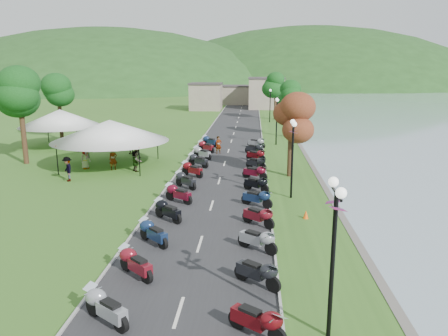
{
  "coord_description": "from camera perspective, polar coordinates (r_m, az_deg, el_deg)",
  "views": [
    {
      "loc": [
        2.48,
        -9.48,
        8.3
      ],
      "look_at": [
        0.45,
        20.73,
        1.3
      ],
      "focal_mm": 35.0,
      "sensor_mm": 36.0,
      "label": 1
    }
  ],
  "objects": [
    {
      "name": "pedestrian_c",
      "position": [
        34.61,
        -19.65,
        -1.63
      ],
      "size": [
        1.11,
        1.27,
        1.86
      ],
      "primitive_type": "imported",
      "rotation": [
        0.0,
        0.0,
        5.33
      ],
      "color": "slate",
      "rests_on": "ground"
    },
    {
      "name": "tree_lakeside",
      "position": [
        33.81,
        8.76,
        4.72
      ],
      "size": [
        2.53,
        2.53,
        7.02
      ],
      "primitive_type": null,
      "color": "#165419",
      "rests_on": "ground"
    },
    {
      "name": "moto_row_left",
      "position": [
        27.51,
        -6.12,
        -3.42
      ],
      "size": [
        2.6,
        42.42,
        1.1
      ],
      "primitive_type": null,
      "color": "#331411",
      "rests_on": "ground"
    },
    {
      "name": "streetlamp_near",
      "position": [
        13.94,
        13.99,
        -12.0
      ],
      "size": [
        1.4,
        1.4,
        5.0
      ],
      "primitive_type": null,
      "color": "black",
      "rests_on": "ground"
    },
    {
      "name": "vendor_tent_side",
      "position": [
        49.47,
        -20.51,
        4.88
      ],
      "size": [
        5.71,
        5.71,
        4.0
      ],
      "primitive_type": null,
      "color": "white",
      "rests_on": "ground"
    },
    {
      "name": "vendor_tent_main",
      "position": [
        38.36,
        -14.56,
        3.15
      ],
      "size": [
        6.57,
        6.57,
        4.0
      ],
      "primitive_type": null,
      "color": "white",
      "rests_on": "ground"
    },
    {
      "name": "pedestrian_b",
      "position": [
        41.58,
        -11.37,
        1.25
      ],
      "size": [
        0.96,
        0.78,
        1.74
      ],
      "primitive_type": "imported",
      "rotation": [
        0.0,
        0.0,
        3.57
      ],
      "color": "slate",
      "rests_on": "ground"
    },
    {
      "name": "traffic_cone_near",
      "position": [
        22.74,
        -9.04,
        -7.95
      ],
      "size": [
        0.29,
        0.29,
        0.45
      ],
      "primitive_type": "cone",
      "color": "#F2590C",
      "rests_on": "ground"
    },
    {
      "name": "tree_park_left",
      "position": [
        41.66,
        -25.02,
        7.23
      ],
      "size": [
        3.58,
        3.58,
        9.94
      ],
      "primitive_type": null,
      "color": "#165419",
      "rests_on": "ground"
    },
    {
      "name": "road",
      "position": [
        50.23,
        0.97,
        3.52
      ],
      "size": [
        7.0,
        120.0,
        0.02
      ],
      "primitive_type": "cube",
      "color": "#2C2C2E",
      "rests_on": "ground"
    },
    {
      "name": "hills_backdrop",
      "position": [
        209.66,
        3.23,
        10.73
      ],
      "size": [
        360.0,
        120.0,
        76.0
      ],
      "primitive_type": null,
      "color": "#285621",
      "rests_on": "ground"
    },
    {
      "name": "far_building",
      "position": [
        94.76,
        1.16,
        9.51
      ],
      "size": [
        18.0,
        16.0,
        5.0
      ],
      "primitive_type": "cube",
      "color": "gray",
      "rests_on": "ground"
    },
    {
      "name": "pedestrian_a",
      "position": [
        37.28,
        -14.2,
        -0.25
      ],
      "size": [
        0.82,
        0.77,
        1.82
      ],
      "primitive_type": "imported",
      "rotation": [
        0.0,
        0.0,
        0.59
      ],
      "color": "slate",
      "rests_on": "ground"
    },
    {
      "name": "moto_row_right",
      "position": [
        29.83,
        4.18,
        -2.08
      ],
      "size": [
        2.6,
        35.47,
        1.1
      ],
      "primitive_type": null,
      "color": "#331411",
      "rests_on": "ground"
    }
  ]
}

